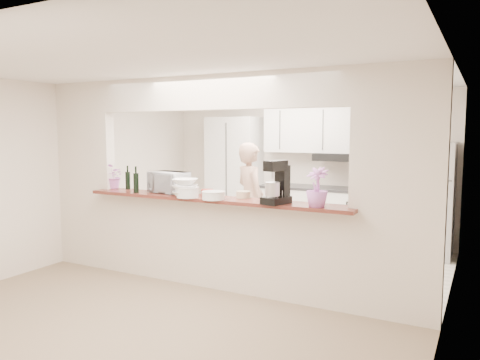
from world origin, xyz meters
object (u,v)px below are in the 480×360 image
Objects in this scene: toaster_oven at (169,182)px; stand_mixer at (277,184)px; person at (250,201)px; refrigerator at (426,200)px.

toaster_oven is 1.57m from stand_mixer.
toaster_oven is 1.02× the size of stand_mixer.
stand_mixer is 0.27× the size of person.
toaster_oven is 0.28× the size of person.
refrigerator reaches higher than person.
stand_mixer reaches higher than toaster_oven.
person is (0.51, 1.28, -0.38)m from toaster_oven.
refrigerator is at bearing 51.93° from toaster_oven.
refrigerator reaches higher than stand_mixer.
toaster_oven is at bearing 173.21° from stand_mixer.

